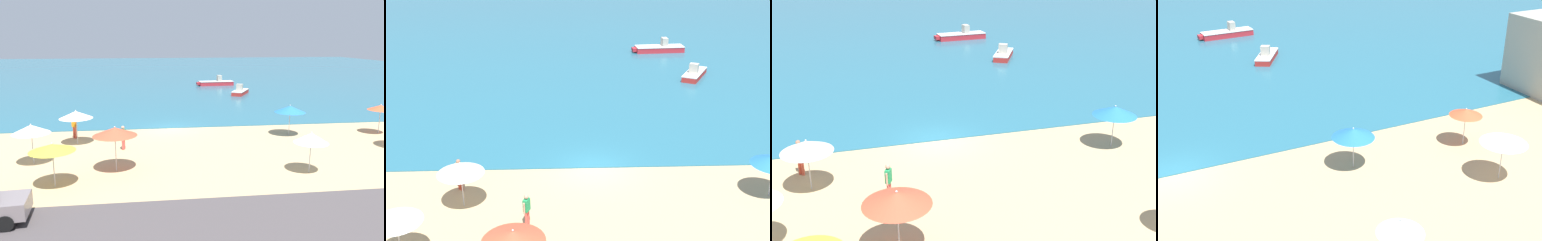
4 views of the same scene
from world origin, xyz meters
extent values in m
plane|color=tan|center=(0.00, 0.00, 0.00)|extent=(160.00, 160.00, 0.00)
cube|color=#27677D|center=(0.00, 55.00, 0.03)|extent=(150.00, 110.00, 0.05)
cylinder|color=#B2B2B7|center=(-8.57, -7.83, 0.96)|extent=(0.05, 0.05, 1.91)
cone|color=white|center=(-8.57, -7.83, 2.11)|extent=(2.17, 2.17, 0.51)
sphere|color=silver|center=(-8.57, -7.83, 2.40)|extent=(0.08, 0.08, 0.08)
cylinder|color=#B2B2B7|center=(-3.70, -9.57, 1.03)|extent=(0.05, 0.05, 2.07)
cone|color=#E95033|center=(-3.70, -9.57, 2.25)|extent=(2.45, 2.45, 0.46)
sphere|color=silver|center=(-3.70, -9.57, 2.51)|extent=(0.08, 0.08, 0.08)
cylinder|color=#B2B2B7|center=(-6.74, -3.73, 0.94)|extent=(0.05, 0.05, 1.88)
cone|color=silver|center=(-6.74, -3.73, 2.09)|extent=(2.29, 2.29, 0.51)
sphere|color=silver|center=(-6.74, -3.73, 2.37)|extent=(0.08, 0.08, 0.08)
cylinder|color=#B2B2B7|center=(15.87, -3.85, 0.96)|extent=(0.05, 0.05, 1.92)
cone|color=#F35631|center=(15.87, -3.85, 2.06)|extent=(1.92, 1.92, 0.38)
sphere|color=silver|center=(15.87, -3.85, 2.28)|extent=(0.08, 0.08, 0.08)
cylinder|color=#B2B2B7|center=(8.84, -3.35, 0.92)|extent=(0.05, 0.05, 1.83)
cone|color=blue|center=(8.84, -3.35, 2.03)|extent=(2.30, 2.30, 0.50)
sphere|color=silver|center=(8.84, -3.35, 2.31)|extent=(0.08, 0.08, 0.08)
cylinder|color=#B2B2B7|center=(6.86, -11.25, 0.87)|extent=(0.05, 0.05, 1.74)
cone|color=silver|center=(6.86, -11.25, 1.97)|extent=(1.88, 1.88, 0.55)
sphere|color=silver|center=(6.86, -11.25, 2.27)|extent=(0.08, 0.08, 0.08)
cylinder|color=#B2B2B7|center=(-6.58, -11.54, 0.95)|extent=(0.05, 0.05, 1.90)
cone|color=yellow|center=(-6.58, -11.54, 2.03)|extent=(2.24, 2.24, 0.36)
sphere|color=silver|center=(-6.58, -11.54, 2.24)|extent=(0.08, 0.08, 0.08)
cylinder|color=#D75147|center=(-3.45, -5.45, 0.39)|extent=(0.14, 0.14, 0.77)
cylinder|color=#D75147|center=(-3.52, -5.61, 0.39)|extent=(0.14, 0.14, 0.77)
cube|color=#249857|center=(-3.48, -5.53, 1.08)|extent=(0.35, 0.42, 0.61)
sphere|color=tan|center=(-3.48, -5.53, 1.51)|extent=(0.22, 0.22, 0.22)
cylinder|color=tan|center=(-3.39, -5.31, 1.03)|extent=(0.09, 0.09, 0.55)
cylinder|color=tan|center=(-3.58, -5.75, 1.03)|extent=(0.09, 0.09, 0.55)
cylinder|color=#E25239|center=(-7.12, -2.20, 0.43)|extent=(0.14, 0.14, 0.86)
cylinder|color=#E25239|center=(-7.25, -2.08, 0.43)|extent=(0.14, 0.14, 0.86)
cube|color=orange|center=(-7.18, -2.14, 1.20)|extent=(0.42, 0.40, 0.68)
sphere|color=#9F6C54|center=(-7.18, -2.14, 1.67)|extent=(0.22, 0.22, 0.22)
cylinder|color=#9F6C54|center=(-7.00, -2.29, 1.15)|extent=(0.09, 0.09, 0.61)
cylinder|color=#9F6C54|center=(-7.37, -1.98, 1.15)|extent=(0.09, 0.09, 0.61)
cylinder|color=black|center=(-7.57, -14.42, 0.38)|extent=(0.66, 0.28, 0.64)
cylinder|color=black|center=(-7.42, -15.97, 0.38)|extent=(0.66, 0.28, 0.64)
cube|color=red|center=(10.50, 17.48, 0.28)|extent=(3.15, 4.31, 0.47)
cube|color=red|center=(11.61, 19.50, 0.33)|extent=(0.85, 0.73, 0.28)
cube|color=silver|center=(10.50, 17.48, 0.56)|extent=(3.22, 4.35, 0.08)
cube|color=#B2AD9E|center=(10.30, 17.11, 0.98)|extent=(0.97, 0.90, 0.94)
cube|color=red|center=(9.19, 27.28, 0.34)|extent=(5.38, 1.99, 0.58)
cube|color=red|center=(6.36, 27.07, 0.40)|extent=(0.51, 0.93, 0.35)
cube|color=silver|center=(9.19, 27.28, 0.67)|extent=(5.39, 2.07, 0.08)
cube|color=#B2AD9E|center=(9.72, 27.32, 1.11)|extent=(0.67, 1.01, 0.97)
camera|label=1|loc=(-2.10, -29.78, 7.25)|focal=35.00mm
camera|label=2|loc=(-1.88, -24.58, 12.90)|focal=45.00mm
camera|label=3|loc=(-5.55, -24.02, 10.54)|focal=45.00mm
camera|label=4|loc=(-1.41, -23.68, 13.08)|focal=45.00mm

